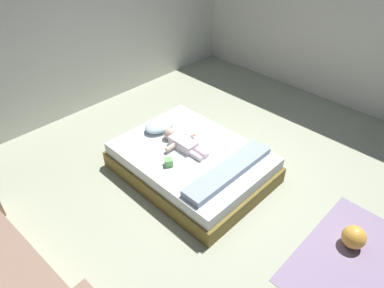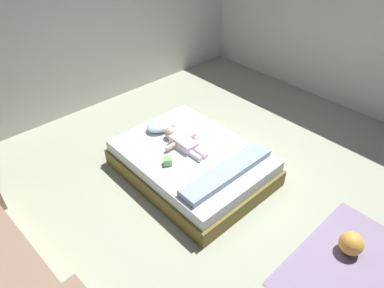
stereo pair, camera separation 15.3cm
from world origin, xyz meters
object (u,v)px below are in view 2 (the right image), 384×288
object	(u,v)px
pillow	(161,124)
toothbrush	(190,135)
toy_block	(168,161)
baby	(181,141)
toy_ball	(351,244)
bed	(192,162)

from	to	relation	value
pillow	toothbrush	world-z (taller)	pillow
toothbrush	toy_block	size ratio (longest dim) A/B	1.09
pillow	baby	bearing A→B (deg)	-96.11
toy_ball	baby	bearing A→B (deg)	100.38
pillow	toy_block	size ratio (longest dim) A/B	3.52
toy_block	pillow	bearing A→B (deg)	57.00
bed	toy_ball	xyz separation A→B (m)	(0.36, -1.89, -0.05)
pillow	toothbrush	distance (m)	0.41
baby	toothbrush	bearing A→B (deg)	21.04
baby	toy_block	world-z (taller)	baby
bed	toy_block	bearing A→B (deg)	179.86
bed	toy_ball	bearing A→B (deg)	-79.32
bed	baby	bearing A→B (deg)	96.88
bed	pillow	size ratio (longest dim) A/B	4.31
bed	pillow	bearing A→B (deg)	87.41
pillow	baby	distance (m)	0.45
toy_ball	toy_block	bearing A→B (deg)	111.07
baby	pillow	bearing A→B (deg)	83.89
baby	toy_block	distance (m)	0.39
pillow	toy_ball	bearing A→B (deg)	-82.53
toothbrush	bed	bearing A→B (deg)	-127.45
baby	toy_ball	world-z (taller)	baby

